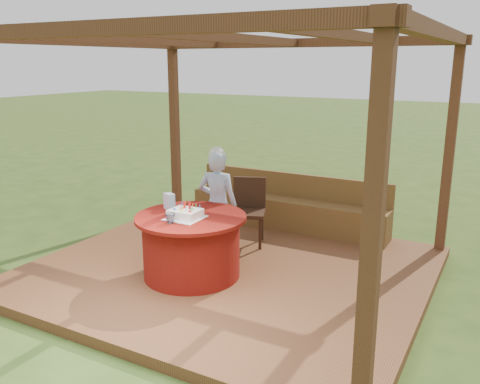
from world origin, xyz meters
name	(u,v)px	position (x,y,z in m)	size (l,w,h in m)	color
ground	(230,276)	(0.00, 0.00, 0.00)	(60.00, 60.00, 0.00)	#324C19
deck	(230,271)	(0.00, 0.00, 0.06)	(4.50, 4.00, 0.12)	brown
pergola	(229,73)	(0.00, 0.00, 2.41)	(4.50, 4.00, 2.72)	brown
bench	(288,210)	(0.00, 1.72, 0.38)	(3.00, 0.42, 0.80)	brown
table	(191,246)	(-0.26, -0.43, 0.49)	(1.26, 1.26, 0.72)	maroon
chair	(249,207)	(-0.21, 0.88, 0.62)	(0.57, 0.57, 0.89)	#311C0F
elderly_woman	(218,202)	(-0.32, 0.26, 0.82)	(0.55, 0.42, 1.40)	#95B4DE
birthday_cake	(185,214)	(-0.26, -0.53, 0.90)	(0.38, 0.38, 0.18)	white
gift_bag	(169,201)	(-0.63, -0.32, 0.94)	(0.13, 0.08, 0.19)	#D98CC2
drinking_glass	(170,218)	(-0.30, -0.76, 0.90)	(0.11, 0.11, 0.11)	silver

